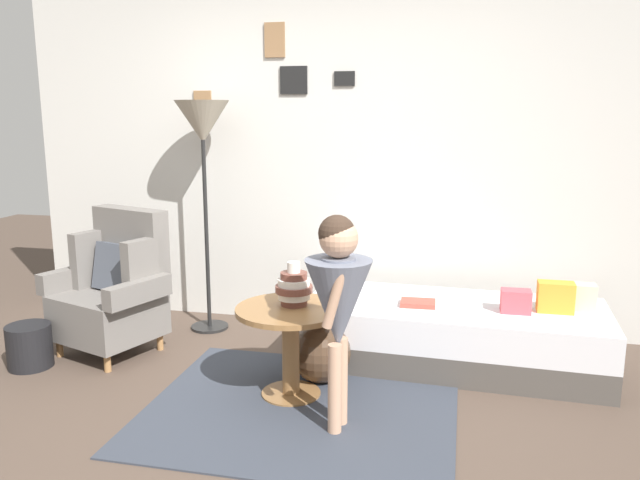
{
  "coord_description": "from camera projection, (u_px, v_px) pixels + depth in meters",
  "views": [
    {
      "loc": [
        0.98,
        -2.72,
        1.61
      ],
      "look_at": [
        0.15,
        0.95,
        0.85
      ],
      "focal_mm": 35.44,
      "sensor_mm": 36.0,
      "label": 1
    }
  ],
  "objects": [
    {
      "name": "rug",
      "position": [
        301.0,
        408.0,
        3.5
      ],
      "size": [
        1.69,
        1.46,
        0.01
      ],
      "primitive_type": "cube",
      "color": "#333842",
      "rests_on": "ground"
    },
    {
      "name": "gallery_wall",
      "position": [
        330.0,
        155.0,
        4.74
      ],
      "size": [
        4.8,
        0.12,
        2.6
      ],
      "color": "beige",
      "rests_on": "ground"
    },
    {
      "name": "floor_lamp",
      "position": [
        203.0,
        132.0,
        4.52
      ],
      "size": [
        0.39,
        0.39,
        1.7
      ],
      "color": "black",
      "rests_on": "ground"
    },
    {
      "name": "side_table",
      "position": [
        291.0,
        332.0,
        3.59
      ],
      "size": [
        0.62,
        0.62,
        0.53
      ],
      "color": "olive",
      "rests_on": "ground"
    },
    {
      "name": "demijohn_near",
      "position": [
        321.0,
        352.0,
        3.82
      ],
      "size": [
        0.37,
        0.37,
        0.45
      ],
      "color": "#473323",
      "rests_on": "ground"
    },
    {
      "name": "armchair",
      "position": [
        115.0,
        289.0,
        4.28
      ],
      "size": [
        0.88,
        0.76,
        0.97
      ],
      "color": "#9E7042",
      "rests_on": "ground"
    },
    {
      "name": "vase_striped",
      "position": [
        294.0,
        288.0,
        3.59
      ],
      "size": [
        0.21,
        0.21,
        0.25
      ],
      "color": "brown",
      "rests_on": "side_table"
    },
    {
      "name": "pillow_back",
      "position": [
        516.0,
        301.0,
        3.89
      ],
      "size": [
        0.18,
        0.12,
        0.14
      ],
      "primitive_type": "cube",
      "rotation": [
        0.0,
        0.0,
        0.01
      ],
      "color": "#D64C56",
      "rests_on": "daybed"
    },
    {
      "name": "ground_plane",
      "position": [
        248.0,
        443.0,
        3.14
      ],
      "size": [
        12.0,
        12.0,
        0.0
      ],
      "primitive_type": "plane",
      "color": "#4C3D33"
    },
    {
      "name": "pillow_head",
      "position": [
        581.0,
        297.0,
        3.94
      ],
      "size": [
        0.17,
        0.13,
        0.17
      ],
      "primitive_type": "cube",
      "rotation": [
        0.0,
        0.0,
        -0.05
      ],
      "color": "beige",
      "rests_on": "daybed"
    },
    {
      "name": "magazine_basket",
      "position": [
        29.0,
        346.0,
        4.05
      ],
      "size": [
        0.28,
        0.28,
        0.28
      ],
      "primitive_type": "cylinder",
      "color": "black",
      "rests_on": "ground"
    },
    {
      "name": "daybed",
      "position": [
        453.0,
        334.0,
        4.1
      ],
      "size": [
        1.94,
        0.89,
        0.4
      ],
      "color": "#4C4742",
      "rests_on": "ground"
    },
    {
      "name": "pillow_mid",
      "position": [
        555.0,
        297.0,
        3.89
      ],
      "size": [
        0.22,
        0.12,
        0.19
      ],
      "primitive_type": "cube",
      "rotation": [
        0.0,
        0.0,
        -0.01
      ],
      "color": "orange",
      "rests_on": "daybed"
    },
    {
      "name": "person_child",
      "position": [
        338.0,
        296.0,
        3.14
      ],
      "size": [
        0.34,
        0.34,
        1.13
      ],
      "color": "tan",
      "rests_on": "ground"
    },
    {
      "name": "book_on_daybed",
      "position": [
        418.0,
        303.0,
        4.04
      ],
      "size": [
        0.23,
        0.17,
        0.03
      ],
      "primitive_type": "cube",
      "rotation": [
        0.0,
        0.0,
        0.04
      ],
      "color": "#AF4538",
      "rests_on": "daybed"
    }
  ]
}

